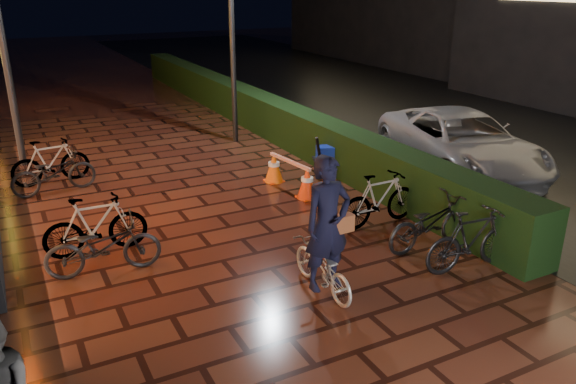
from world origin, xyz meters
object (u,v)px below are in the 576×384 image
traffic_barrier (290,175)px  cart_assembly (325,154)px  van (461,142)px  cyclist (325,244)px

traffic_barrier → cart_assembly: 1.13m
traffic_barrier → cart_assembly: (1.04, 0.39, 0.18)m
traffic_barrier → cart_assembly: size_ratio=1.63×
van → cyclist: 6.13m
cart_assembly → traffic_barrier: bearing=-159.4°
cyclist → traffic_barrier: size_ratio=1.26×
van → traffic_barrier: bearing=-176.7°
cyclist → traffic_barrier: bearing=68.9°
van → cart_assembly: bearing=172.4°
van → cart_assembly: 3.01m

